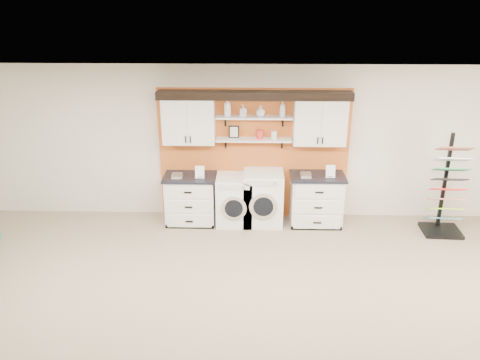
{
  "coord_description": "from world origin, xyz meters",
  "views": [
    {
      "loc": [
        -0.03,
        -4.06,
        3.88
      ],
      "look_at": [
        -0.2,
        2.3,
        1.36
      ],
      "focal_mm": 35.0,
      "sensor_mm": 36.0,
      "label": 1
    }
  ],
  "objects_px": {
    "base_cabinet_right": "(316,199)",
    "sample_rack": "(445,203)",
    "washer": "(235,200)",
    "base_cabinet_left": "(191,199)",
    "dryer": "(263,198)"
  },
  "relations": [
    {
      "from": "washer",
      "to": "base_cabinet_left",
      "type": "bearing_deg",
      "value": 179.76
    },
    {
      "from": "base_cabinet_left",
      "to": "sample_rack",
      "type": "height_order",
      "value": "sample_rack"
    },
    {
      "from": "base_cabinet_left",
      "to": "sample_rack",
      "type": "xyz_separation_m",
      "value": [
        4.43,
        -0.28,
        0.1
      ]
    },
    {
      "from": "base_cabinet_left",
      "to": "sample_rack",
      "type": "relative_size",
      "value": 0.52
    },
    {
      "from": "dryer",
      "to": "sample_rack",
      "type": "height_order",
      "value": "sample_rack"
    },
    {
      "from": "base_cabinet_left",
      "to": "washer",
      "type": "relative_size",
      "value": 1.03
    },
    {
      "from": "base_cabinet_right",
      "to": "washer",
      "type": "distance_m",
      "value": 1.47
    },
    {
      "from": "washer",
      "to": "dryer",
      "type": "relative_size",
      "value": 0.91
    },
    {
      "from": "base_cabinet_right",
      "to": "dryer",
      "type": "bearing_deg",
      "value": -179.8
    },
    {
      "from": "base_cabinet_right",
      "to": "dryer",
      "type": "height_order",
      "value": "dryer"
    },
    {
      "from": "base_cabinet_left",
      "to": "dryer",
      "type": "xyz_separation_m",
      "value": [
        1.31,
        -0.0,
        0.04
      ]
    },
    {
      "from": "base_cabinet_right",
      "to": "dryer",
      "type": "distance_m",
      "value": 0.95
    },
    {
      "from": "dryer",
      "to": "base_cabinet_left",
      "type": "bearing_deg",
      "value": 179.85
    },
    {
      "from": "base_cabinet_right",
      "to": "sample_rack",
      "type": "relative_size",
      "value": 0.55
    },
    {
      "from": "base_cabinet_left",
      "to": "dryer",
      "type": "distance_m",
      "value": 1.31
    }
  ]
}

